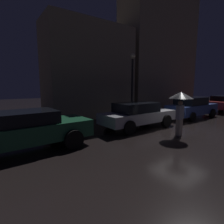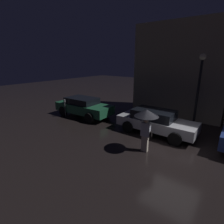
{
  "view_description": "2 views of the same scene",
  "coord_description": "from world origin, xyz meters",
  "px_view_note": "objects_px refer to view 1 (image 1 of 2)",
  "views": [
    {
      "loc": [
        -8.33,
        -5.43,
        2.29
      ],
      "look_at": [
        -4.11,
        0.55,
        1.2
      ],
      "focal_mm": 28.0,
      "sensor_mm": 36.0,
      "label": 1
    },
    {
      "loc": [
        2.04,
        -7.54,
        4.14
      ],
      "look_at": [
        -3.96,
        0.36,
        1.16
      ],
      "focal_mm": 28.0,
      "sensor_mm": 36.0,
      "label": 2
    }
  ],
  "objects_px": {
    "parked_car_green": "(26,129)",
    "pedestrian_with_umbrella": "(181,100)",
    "parked_car_silver": "(138,114)",
    "street_lamp_near": "(132,76)",
    "parked_car_blue": "(192,107)"
  },
  "relations": [
    {
      "from": "pedestrian_with_umbrella",
      "to": "street_lamp_near",
      "type": "xyz_separation_m",
      "value": [
        1.08,
        4.53,
        1.33
      ]
    },
    {
      "from": "parked_car_blue",
      "to": "pedestrian_with_umbrella",
      "type": "relative_size",
      "value": 2.14
    },
    {
      "from": "parked_car_green",
      "to": "pedestrian_with_umbrella",
      "type": "distance_m",
      "value": 6.54
    },
    {
      "from": "pedestrian_with_umbrella",
      "to": "parked_car_green",
      "type": "bearing_deg",
      "value": -24.12
    },
    {
      "from": "parked_car_green",
      "to": "parked_car_silver",
      "type": "bearing_deg",
      "value": 0.23
    },
    {
      "from": "parked_car_green",
      "to": "parked_car_silver",
      "type": "height_order",
      "value": "parked_car_green"
    },
    {
      "from": "parked_car_silver",
      "to": "parked_car_blue",
      "type": "xyz_separation_m",
      "value": [
        5.39,
        0.01,
        0.03
      ]
    },
    {
      "from": "parked_car_silver",
      "to": "parked_car_blue",
      "type": "height_order",
      "value": "parked_car_blue"
    },
    {
      "from": "parked_car_silver",
      "to": "pedestrian_with_umbrella",
      "type": "bearing_deg",
      "value": -78.17
    },
    {
      "from": "street_lamp_near",
      "to": "parked_car_silver",
      "type": "bearing_deg",
      "value": -124.84
    },
    {
      "from": "parked_car_green",
      "to": "pedestrian_with_umbrella",
      "type": "relative_size",
      "value": 2.22
    },
    {
      "from": "parked_car_silver",
      "to": "parked_car_blue",
      "type": "relative_size",
      "value": 1.02
    },
    {
      "from": "parked_car_green",
      "to": "pedestrian_with_umbrella",
      "type": "xyz_separation_m",
      "value": [
        6.15,
        -2.02,
        0.87
      ]
    },
    {
      "from": "parked_car_silver",
      "to": "street_lamp_near",
      "type": "distance_m",
      "value": 3.55
    },
    {
      "from": "pedestrian_with_umbrella",
      "to": "street_lamp_near",
      "type": "height_order",
      "value": "street_lamp_near"
    }
  ]
}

